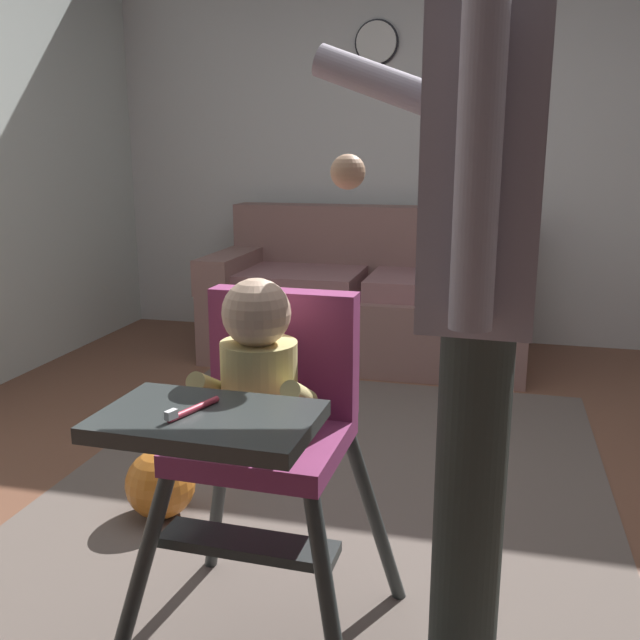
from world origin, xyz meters
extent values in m
cube|color=brown|center=(0.00, 0.00, -0.05)|extent=(5.86, 6.48, 0.10)
cube|color=silver|center=(0.00, 2.47, 1.33)|extent=(5.06, 0.06, 2.65)
cube|color=#61554E|center=(-0.19, 0.07, 0.00)|extent=(1.96, 2.72, 0.01)
cube|color=#85615C|center=(-0.38, 1.89, 0.20)|extent=(1.79, 0.84, 0.40)
cube|color=#85615C|center=(-0.38, 2.22, 0.63)|extent=(1.79, 0.22, 0.46)
cube|color=#85615C|center=(-1.18, 1.89, 0.50)|extent=(0.20, 0.84, 0.20)
cube|color=#85615C|center=(0.43, 1.89, 0.50)|extent=(0.20, 0.84, 0.20)
cube|color=#906265|center=(-0.75, 1.84, 0.46)|extent=(0.69, 0.60, 0.11)
cube|color=#906265|center=(0.00, 1.84, 0.46)|extent=(0.69, 0.60, 0.11)
cube|color=#3D4C75|center=(0.22, 2.09, 0.60)|extent=(0.35, 0.12, 0.34)
cylinder|color=#313737|center=(-0.38, -0.85, 0.26)|extent=(0.17, 0.17, 0.52)
cylinder|color=#313737|center=(0.06, -0.86, 0.26)|extent=(0.17, 0.17, 0.52)
cylinder|color=#313737|center=(-0.37, -0.41, 0.26)|extent=(0.17, 0.17, 0.52)
cylinder|color=#313737|center=(0.07, -0.42, 0.26)|extent=(0.17, 0.17, 0.52)
cube|color=#8A3466|center=(-0.15, -0.63, 0.54)|extent=(0.37, 0.37, 0.05)
cube|color=#8A3466|center=(-0.15, -0.48, 0.71)|extent=(0.36, 0.08, 0.30)
cube|color=#313737|center=(-0.16, -0.92, 0.70)|extent=(0.41, 0.27, 0.03)
cube|color=#313737|center=(-0.16, -0.74, 0.34)|extent=(0.40, 0.11, 0.02)
cylinder|color=#E2CE80|center=(-0.15, -0.65, 0.67)|extent=(0.17, 0.17, 0.22)
sphere|color=beige|center=(-0.16, -0.66, 0.85)|extent=(0.15, 0.15, 0.15)
cylinder|color=#E2CE80|center=(-0.26, -0.69, 0.68)|extent=(0.05, 0.15, 0.10)
cylinder|color=#E2CE80|center=(-0.05, -0.69, 0.68)|extent=(0.05, 0.15, 0.10)
cylinder|color=#CC384C|center=(-0.19, -0.92, 0.72)|extent=(0.05, 0.13, 0.01)
cube|color=white|center=(-0.21, -0.98, 0.73)|extent=(0.02, 0.03, 0.02)
cylinder|color=#2F3633|center=(0.32, -0.60, 0.44)|extent=(0.14, 0.14, 0.87)
cylinder|color=#2F3633|center=(0.31, -0.72, 0.44)|extent=(0.14, 0.14, 0.87)
cube|color=#99919F|center=(0.31, -0.66, 1.16)|extent=(0.22, 0.41, 0.57)
cylinder|color=#99919F|center=(0.16, -0.47, 1.30)|extent=(0.48, 0.10, 0.23)
sphere|color=tan|center=(0.00, -0.46, 1.14)|extent=(0.08, 0.08, 0.08)
cylinder|color=#99919F|center=(0.30, -0.90, 1.16)|extent=(0.07, 0.07, 0.51)
sphere|color=orange|center=(-0.70, -0.11, 0.12)|extent=(0.23, 0.23, 0.23)
cylinder|color=white|center=(-0.44, 2.42, 1.82)|extent=(0.24, 0.03, 0.24)
cylinder|color=black|center=(-0.44, 2.43, 1.82)|extent=(0.27, 0.02, 0.27)
camera|label=1|loc=(0.33, -2.05, 1.19)|focal=39.45mm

